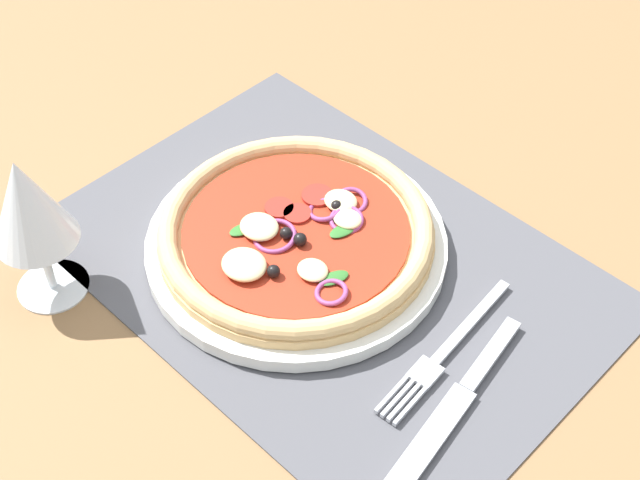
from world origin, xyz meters
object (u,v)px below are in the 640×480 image
plate (296,244)px  knife (454,405)px  fork (441,355)px  wine_glass (28,207)px  pizza (296,231)px

plate → knife: plate is taller
fork → wine_glass: (29.83, 18.07, 9.44)cm
fork → knife: knife is taller
plate → knife: 21.36cm
pizza → knife: 21.43cm
plate → wine_glass: 23.84cm
plate → pizza: pizza is taller
pizza → wine_glass: bearing=55.1°
pizza → fork: size_ratio=1.40×
fork → knife: 5.00cm
fork → pizza: bearing=-95.1°
plate → wine_glass: wine_glass is taller
knife → pizza: bearing=-107.5°
pizza → knife: pizza is taller
plate → fork: bearing=179.7°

